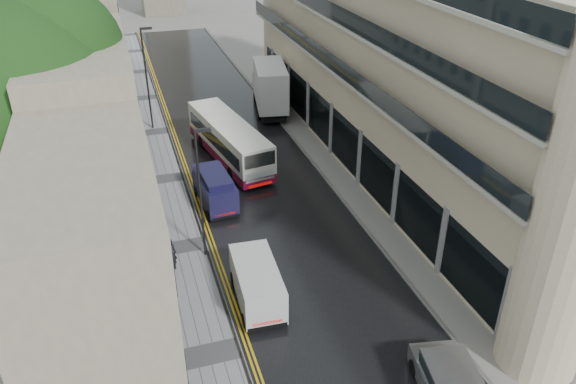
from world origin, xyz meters
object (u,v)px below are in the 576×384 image
pedestrian (170,254)px  tree_far (48,75)px  white_van (245,309)px  lamp_post_near (200,196)px  cream_bus (231,160)px  navy_van (208,202)px  white_lorry (258,95)px  tree_near (22,141)px  lamp_post_far (147,80)px

pedestrian → tree_far: bearing=-79.6°
white_van → lamp_post_near: 6.52m
tree_far → pedestrian: size_ratio=6.58×
cream_bus → navy_van: size_ratio=2.34×
tree_far → navy_van: (8.39, -11.23, -5.07)m
navy_van → pedestrian: 5.25m
tree_far → white_van: tree_far is taller
white_lorry → tree_near: bearing=-123.9°
navy_van → lamp_post_near: lamp_post_near is taller
tree_near → white_van: 13.00m
tree_near → white_van: size_ratio=3.12×
pedestrian → lamp_post_near: (1.89, 0.79, 2.64)m
lamp_post_near → white_lorry: bearing=73.3°
tree_near → white_lorry: (15.57, 16.13, -4.80)m
white_lorry → navy_van: white_lorry is taller
white_lorry → white_van: bearing=-96.2°
tree_far → cream_bus: (10.73, -6.72, -4.79)m
pedestrian → lamp_post_far: bearing=-102.1°
white_lorry → lamp_post_far: bearing=-173.3°
lamp_post_near → lamp_post_far: size_ratio=0.91×
tree_near → navy_van: bearing=11.5°
pedestrian → lamp_post_near: bearing=-166.6°
white_lorry → lamp_post_near: (-7.77, -18.02, 1.56)m
tree_far → lamp_post_near: (7.50, -14.89, -2.53)m
white_van → lamp_post_far: size_ratio=0.56×
white_lorry → pedestrian: size_ratio=4.27×
tree_far → lamp_post_near: tree_far is taller
pedestrian → lamp_post_near: lamp_post_near is taller
tree_far → cream_bus: tree_far is taller
cream_bus → white_lorry: white_lorry is taller
white_van → lamp_post_near: size_ratio=0.62×
navy_van → lamp_post_near: 4.55m
pedestrian → lamp_post_near: size_ratio=0.26×
lamp_post_near → lamp_post_far: bearing=99.6°
tree_far → navy_van: size_ratio=2.80×
white_lorry → white_van: size_ratio=1.81×
cream_bus → lamp_post_near: lamp_post_near is taller
tree_near → navy_van: (8.69, 1.77, -5.79)m
navy_van → lamp_post_far: 15.27m
white_van → lamp_post_far: lamp_post_far is taller
white_lorry → navy_van: bearing=-105.5°
white_lorry → lamp_post_far: (-8.71, 0.52, 1.94)m
pedestrian → white_van: bearing=108.2°
tree_far → navy_van: 14.90m
navy_van → pedestrian: navy_van is taller
cream_bus → pedestrian: 10.33m
cream_bus → navy_van: bearing=-127.3°
cream_bus → white_van: size_ratio=2.34×
white_van → lamp_post_near: (-0.76, 5.90, 2.68)m
navy_van → tree_far: bearing=122.7°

